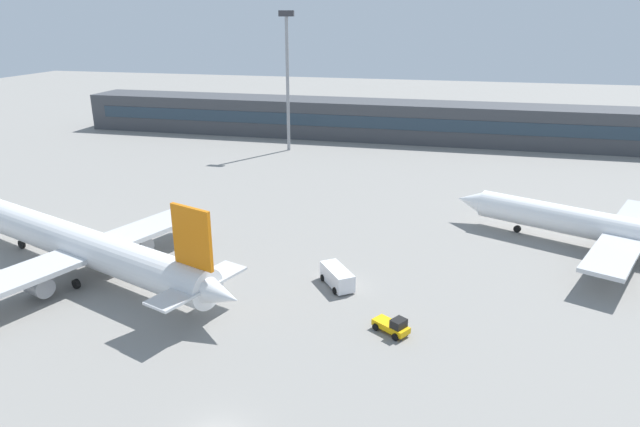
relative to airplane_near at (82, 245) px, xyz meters
name	(u,v)px	position (x,y,z in m)	size (l,w,h in m)	color
ground_plane	(335,235)	(25.80, 18.50, -3.58)	(400.00, 400.00, 0.00)	gray
terminal_building	(391,121)	(25.80, 83.16, 0.93)	(155.87, 12.13, 9.00)	#3F4247
airplane_near	(82,245)	(0.00, 0.00, 0.00)	(45.66, 32.68, 11.73)	white
airplane_mid	(616,230)	(61.18, 20.77, -0.40)	(39.78, 28.64, 10.42)	white
baggage_tug_yellow	(393,326)	(36.34, -4.49, -2.78)	(3.83, 3.23, 1.75)	#F2B20C
service_van_white	(337,277)	(29.17, 3.89, -2.46)	(4.69, 5.37, 2.08)	white
floodlight_tower_west	(287,73)	(4.99, 66.15, 13.22)	(3.20, 0.80, 29.45)	gray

